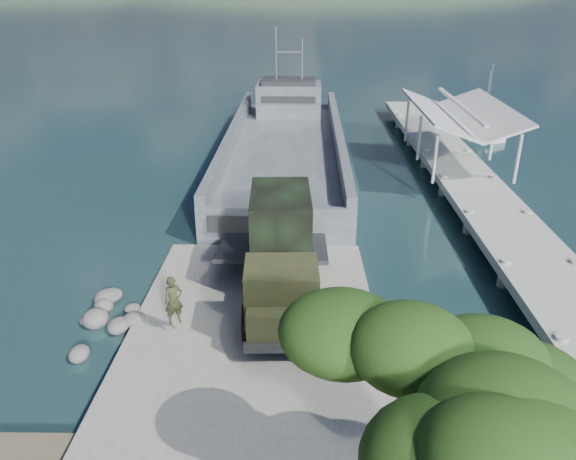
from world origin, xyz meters
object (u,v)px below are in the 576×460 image
object	(u,v)px
pier	(458,160)
landing_craft	(285,155)
military_truck	(281,252)
sailboat_far	(485,122)
overhang_tree	(515,419)
sailboat_near	(483,133)
soldier	(175,309)

from	to	relation	value
pier	landing_craft	distance (m)	12.73
pier	military_truck	xyz separation A→B (m)	(-11.99, -16.53, 1.00)
sailboat_far	military_truck	bearing A→B (deg)	-117.51
overhang_tree	sailboat_far	bearing A→B (deg)	72.81
sailboat_far	pier	bearing A→B (deg)	-110.75
landing_craft	overhang_tree	xyz separation A→B (m)	(4.99, -33.30, 5.00)
landing_craft	sailboat_far	distance (m)	23.21
sailboat_near	landing_craft	bearing A→B (deg)	-172.86
soldier	overhang_tree	distance (m)	14.34
soldier	sailboat_far	size ratio (longest dim) A/B	0.34
pier	sailboat_near	world-z (taller)	sailboat_near
pier	soldier	size ratio (longest dim) A/B	21.87
pier	landing_craft	xyz separation A→B (m)	(-12.21, 3.53, -0.78)
sailboat_far	soldier	bearing A→B (deg)	-120.36
sailboat_near	sailboat_far	bearing A→B (deg)	51.44
soldier	sailboat_near	size ratio (longest dim) A/B	0.33
pier	sailboat_near	distance (m)	13.36
military_truck	sailboat_far	bearing A→B (deg)	58.08
landing_craft	soldier	world-z (taller)	landing_craft
sailboat_near	soldier	bearing A→B (deg)	-143.14
soldier	overhang_tree	xyz separation A→B (m)	(8.86, -10.41, 4.32)
soldier	pier	bearing A→B (deg)	22.19
military_truck	soldier	xyz separation A→B (m)	(-4.09, -2.83, -1.10)
soldier	sailboat_far	distance (m)	42.65
pier	sailboat_near	size ratio (longest dim) A/B	7.32
sailboat_far	overhang_tree	distance (m)	48.68
landing_craft	sailboat_near	size ratio (longest dim) A/B	5.64
soldier	sailboat_near	world-z (taller)	sailboat_near
landing_craft	sailboat_near	distance (m)	19.69
pier	sailboat_near	xyz separation A→B (m)	(5.51, 12.11, -1.28)
military_truck	sailboat_far	world-z (taller)	sailboat_far
landing_craft	military_truck	size ratio (longest dim) A/B	3.68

